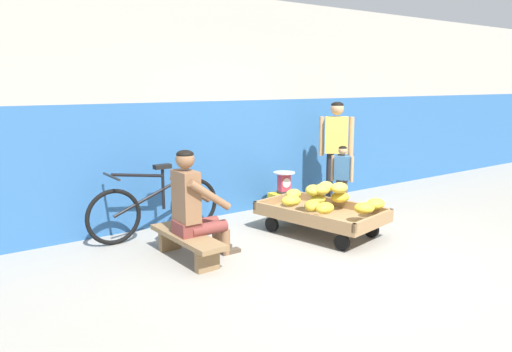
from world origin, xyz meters
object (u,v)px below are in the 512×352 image
vendor_seated (194,205)px  weighing_scale (284,182)px  customer_child (342,173)px  plastic_crate (284,203)px  bicycle_near_left (156,207)px  customer_adult (336,142)px  low_bench (187,241)px  banana_cart (321,215)px

vendor_seated → weighing_scale: bearing=23.9°
customer_child → plastic_crate: bearing=140.7°
vendor_seated → customer_child: bearing=7.3°
vendor_seated → weighing_scale: (1.83, 0.81, -0.11)m
bicycle_near_left → customer_adult: customer_adult is taller
low_bench → vendor_seated: 0.38m
banana_cart → customer_adult: size_ratio=1.03×
low_bench → bicycle_near_left: bicycle_near_left is taller
weighing_scale → customer_adult: size_ratio=0.20×
plastic_crate → bicycle_near_left: bearing=177.0°
low_bench → customer_child: (2.53, 0.31, 0.39)m
banana_cart → bicycle_near_left: (-1.64, 1.08, 0.11)m
bicycle_near_left → banana_cart: bearing=-33.3°
low_bench → customer_adult: (2.77, 0.69, 0.75)m
banana_cart → customer_adult: (1.07, 0.86, 0.71)m
weighing_scale → vendor_seated: bearing=-156.1°
low_bench → plastic_crate: size_ratio=3.08×
plastic_crate → customer_child: customer_child is taller
banana_cart → bicycle_near_left: size_ratio=0.95×
weighing_scale → customer_adult: (0.85, -0.12, 0.50)m
plastic_crate → customer_adult: (0.85, -0.12, 0.80)m
banana_cart → plastic_crate: (0.22, 0.98, -0.09)m
plastic_crate → customer_child: bearing=-39.3°
vendor_seated → customer_adult: bearing=14.4°
vendor_seated → customer_child: size_ratio=1.19×
banana_cart → weighing_scale: weighing_scale is taller
bicycle_near_left → customer_child: 2.55m
banana_cart → customer_adult: bearing=38.7°
customer_adult → bicycle_near_left: bearing=175.4°
banana_cart → weighing_scale: (0.22, 0.98, 0.21)m
banana_cart → low_bench: bearing=174.3°
vendor_seated → plastic_crate: 2.05m
vendor_seated → low_bench: bearing=179.4°
low_bench → bicycle_near_left: (0.06, 0.91, 0.15)m
vendor_seated → bicycle_near_left: 0.93m
plastic_crate → weighing_scale: size_ratio=1.20×
vendor_seated → plastic_crate: size_ratio=3.17×
vendor_seated → bicycle_near_left: size_ratio=0.69×
banana_cart → bicycle_near_left: bicycle_near_left is taller
weighing_scale → customer_child: customer_child is taller
plastic_crate → bicycle_near_left: (-1.86, 0.10, 0.20)m
vendor_seated → customer_adult: (2.69, 0.69, 0.38)m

